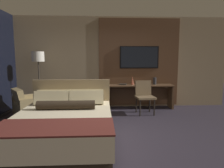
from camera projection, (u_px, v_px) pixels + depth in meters
The scene contains 11 objects.
ground_plane at pixel (121, 138), 3.86m from camera, with size 16.00×16.00×0.00m, color #28232D.
wall_back_tv_panel at pixel (117, 63), 6.25m from camera, with size 7.20×0.09×2.80m.
bed at pixel (65, 125), 3.61m from camera, with size 1.71×2.18×1.06m.
desk at pixel (140, 92), 6.15m from camera, with size 2.00×0.47×0.73m.
tv at pixel (139, 57), 6.19m from camera, with size 1.21×0.04×0.68m.
desk_chair at pixel (144, 94), 5.56m from camera, with size 0.54×0.54×0.92m.
armchair_by_window at pixel (31, 107), 5.19m from camera, with size 1.08×1.09×0.79m.
floor_lamp at pixel (38, 61), 5.64m from camera, with size 0.34×0.34×1.72m.
vase_tall at pixel (155, 81), 6.17m from camera, with size 0.10×0.10×0.22m.
vase_short at pixel (132, 80), 6.14m from camera, with size 0.09×0.09×0.25m.
book at pixel (123, 84), 6.10m from camera, with size 0.25×0.20×0.03m.
Camera 1 is at (-0.37, -3.68, 1.55)m, focal length 32.00 mm.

